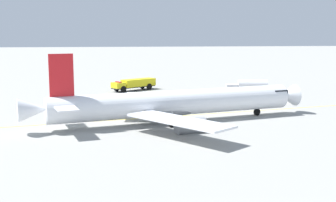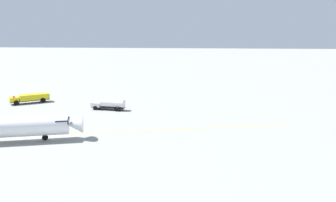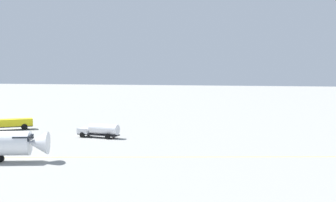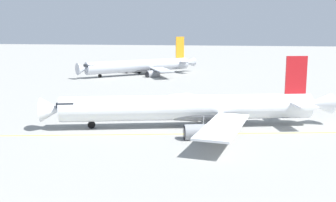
% 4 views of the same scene
% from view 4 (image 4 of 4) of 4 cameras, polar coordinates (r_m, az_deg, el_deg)
% --- Properties ---
extents(ground_plane, '(600.00, 600.00, 0.00)m').
position_cam_4_polar(ground_plane, '(60.35, 4.75, -3.58)').
color(ground_plane, gray).
extents(airliner_main, '(42.52, 32.68, 10.57)m').
position_cam_4_polar(airliner_main, '(59.62, 3.28, -1.10)').
color(airliner_main, white).
rests_on(airliner_main, ground_plane).
extents(airliner_secondary, '(32.74, 31.80, 12.26)m').
position_cam_4_polar(airliner_secondary, '(127.88, -3.85, 4.91)').
color(airliner_secondary, '#B2B7C1').
rests_on(airliner_secondary, ground_plane).
extents(taxiway_centreline, '(118.70, 26.88, 0.01)m').
position_cam_4_polar(taxiway_centreline, '(55.68, -2.70, -4.73)').
color(taxiway_centreline, yellow).
rests_on(taxiway_centreline, ground_plane).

